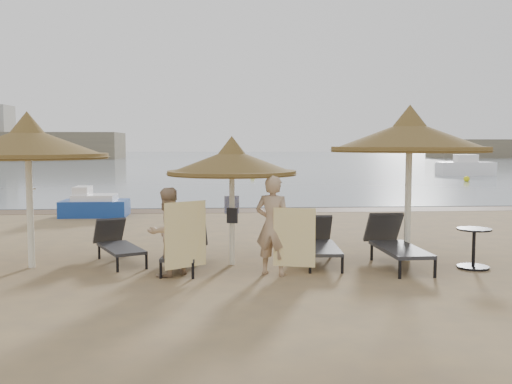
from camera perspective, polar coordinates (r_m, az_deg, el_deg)
ground at (r=10.88m, az=-3.10°, el=-7.67°), size 160.00×160.00×0.00m
sea at (r=90.65m, az=-3.76°, el=3.39°), size 200.00×140.00×0.03m
wet_sand_strip at (r=20.16m, az=-3.45°, el=-1.84°), size 200.00×1.60×0.01m
far_shore at (r=91.90m, az=-19.68°, el=4.95°), size 150.00×54.80×12.00m
palapa_left at (r=11.55m, az=-21.86°, el=4.52°), size 2.99×2.99×2.97m
palapa_center at (r=11.00m, az=-2.43°, el=2.97°), size 2.53×2.53×2.51m
palapa_right at (r=11.79m, az=15.10°, el=5.35°), size 3.16×3.16×3.13m
lounger_far_left at (r=11.81m, az=-13.69°, el=-4.98°), size 1.32×1.91×0.82m
lounger_near_left at (r=11.09m, az=-6.99°, el=-5.47°), size 0.82×1.94×0.84m
lounger_near_right at (r=11.51m, az=6.35°, el=-5.00°), size 0.76×2.00×0.88m
lounger_far_right at (r=11.48m, az=13.73°, el=-4.96°), size 0.79×2.16×0.95m
side_table at (r=11.60m, az=20.93°, el=-5.39°), size 0.63×0.63×0.76m
person_left at (r=10.27m, az=-8.91°, el=-3.27°), size 1.00×0.97×1.84m
person_right at (r=10.20m, az=1.71°, el=-2.55°), size 1.13×0.97×2.09m
towel_left at (r=9.91m, az=-7.06°, el=-4.26°), size 0.69×0.47×1.15m
towel_right at (r=10.04m, az=3.84°, el=-4.55°), size 0.72×0.22×1.04m
bag_patterned at (r=11.24m, az=-2.44°, el=-1.28°), size 0.29×0.18×0.35m
bag_dark at (r=10.92m, az=-2.39°, el=-2.37°), size 0.22×0.12×0.29m
pedal_boat at (r=19.24m, az=-15.89°, el=-1.27°), size 2.10×1.25×0.98m
buoy_mid at (r=39.53m, az=-0.35°, el=1.71°), size 0.34×0.34×0.34m
buoy_right at (r=37.32m, az=20.31°, el=1.24°), size 0.37×0.37×0.37m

